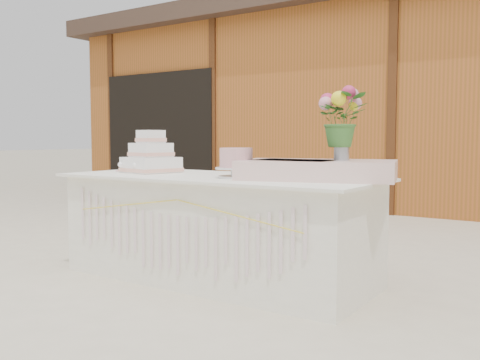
% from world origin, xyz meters
% --- Properties ---
extents(ground, '(80.00, 80.00, 0.00)m').
position_xyz_m(ground, '(0.00, 0.00, 0.00)').
color(ground, beige).
rests_on(ground, ground).
extents(barn, '(12.60, 4.60, 3.30)m').
position_xyz_m(barn, '(-0.01, 5.99, 1.68)').
color(barn, '#9C4E20').
rests_on(barn, ground).
extents(cake_table, '(2.40, 1.00, 0.77)m').
position_xyz_m(cake_table, '(0.00, -0.00, 0.39)').
color(cake_table, white).
rests_on(cake_table, ground).
extents(wedding_cake, '(0.45, 0.45, 0.34)m').
position_xyz_m(wedding_cake, '(-0.66, 0.00, 0.89)').
color(wedding_cake, white).
rests_on(wedding_cake, cake_table).
extents(pink_cake_stand, '(0.29, 0.29, 0.21)m').
position_xyz_m(pink_cake_stand, '(0.23, -0.10, 0.89)').
color(pink_cake_stand, silver).
rests_on(pink_cake_stand, cake_table).
extents(satin_runner, '(1.14, 0.84, 0.13)m').
position_xyz_m(satin_runner, '(0.75, 0.11, 0.83)').
color(satin_runner, beige).
rests_on(satin_runner, cake_table).
extents(flower_vase, '(0.10, 0.10, 0.14)m').
position_xyz_m(flower_vase, '(0.90, 0.16, 0.97)').
color(flower_vase, '#ABABAF').
rests_on(flower_vase, satin_runner).
extents(bouquet, '(0.42, 0.41, 0.36)m').
position_xyz_m(bouquet, '(0.90, 0.16, 1.22)').
color(bouquet, '#376C2B').
rests_on(bouquet, flower_vase).
extents(loose_flowers, '(0.21, 0.32, 0.02)m').
position_xyz_m(loose_flowers, '(-1.00, 0.08, 0.78)').
color(loose_flowers, '#D07F8F').
rests_on(loose_flowers, cake_table).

